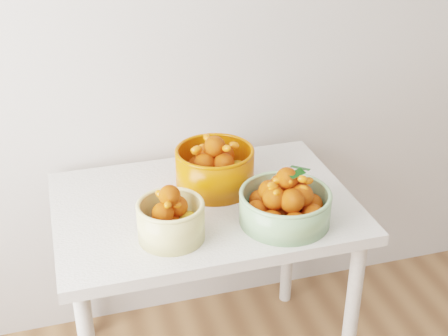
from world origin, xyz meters
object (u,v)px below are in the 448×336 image
(bowl_cream, at_px, (171,219))
(bowl_green, at_px, (285,204))
(table, at_px, (204,226))
(bowl_orange, at_px, (214,167))

(bowl_cream, height_order, bowl_green, bowl_green)
(bowl_cream, bearing_deg, bowl_green, -1.87)
(bowl_green, bearing_deg, bowl_cream, 178.13)
(table, distance_m, bowl_green, 0.33)
(table, height_order, bowl_cream, bowl_cream)
(table, xyz_separation_m, bowl_orange, (0.06, 0.09, 0.17))
(bowl_cream, height_order, bowl_orange, bowl_orange)
(table, height_order, bowl_green, bowl_green)
(bowl_cream, distance_m, bowl_orange, 0.34)
(table, bearing_deg, bowl_cream, -130.42)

